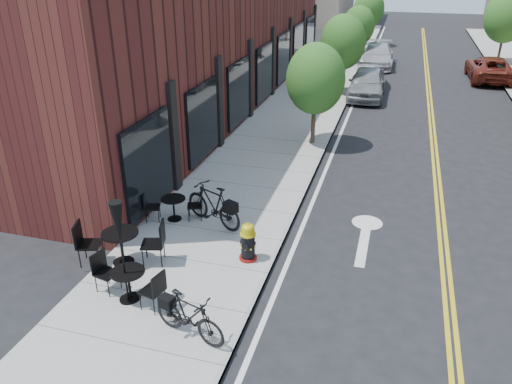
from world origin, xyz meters
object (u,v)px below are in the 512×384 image
(fire_hydrant, at_px, (248,242))
(bistro_set_a, at_px, (129,281))
(parked_car_c, at_px, (377,55))
(bicycle_right, at_px, (189,316))
(bistro_set_b, at_px, (121,243))
(parked_car_a, at_px, (367,83))
(patio_umbrella, at_px, (119,232))
(parked_car_far, at_px, (490,69))
(bistro_set_c, at_px, (174,206))
(bicycle_left, at_px, (213,205))
(parked_car_b, at_px, (370,77))

(fire_hydrant, height_order, bistro_set_a, fire_hydrant)
(parked_car_c, bearing_deg, bicycle_right, -95.24)
(bistro_set_b, distance_m, parked_car_a, 17.89)
(bicycle_right, bearing_deg, bistro_set_b, 69.07)
(bicycle_right, relative_size, bistro_set_b, 0.80)
(fire_hydrant, height_order, patio_umbrella, patio_umbrella)
(bistro_set_b, bearing_deg, parked_car_far, 48.17)
(bistro_set_c, distance_m, parked_car_c, 23.51)
(bicycle_left, xyz_separation_m, parked_car_far, (9.43, 20.87, -0.01))
(bistro_set_b, distance_m, bistro_set_c, 2.34)
(fire_hydrant, bearing_deg, parked_car_a, 89.42)
(fire_hydrant, relative_size, bistro_set_a, 0.58)
(bistro_set_c, xyz_separation_m, parked_car_c, (3.98, 23.17, 0.18))
(bicycle_right, xyz_separation_m, parked_car_a, (1.71, 19.30, 0.15))
(bistro_set_a, height_order, bistro_set_c, bistro_set_a)
(parked_car_c, bearing_deg, fire_hydrant, -95.01)
(bistro_set_a, height_order, parked_car_c, parked_car_c)
(bicycle_right, bearing_deg, parked_car_far, -1.99)
(parked_car_a, bearing_deg, parked_car_far, 40.95)
(bistro_set_b, distance_m, parked_car_b, 19.90)
(bicycle_right, distance_m, bistro_set_c, 4.82)
(bicycle_right, height_order, parked_car_c, parked_car_c)
(fire_hydrant, relative_size, bicycle_right, 0.61)
(bistro_set_a, distance_m, bistro_set_b, 1.46)
(parked_car_a, bearing_deg, fire_hydrant, -95.72)
(bistro_set_b, bearing_deg, parked_car_c, 63.71)
(bicycle_left, relative_size, bistro_set_a, 1.13)
(bistro_set_c, distance_m, parked_car_b, 17.58)
(fire_hydrant, relative_size, parked_car_far, 0.20)
(bistro_set_a, distance_m, parked_car_far, 26.41)
(bistro_set_b, relative_size, parked_car_c, 0.41)
(bistro_set_c, bearing_deg, bistro_set_b, -117.55)
(parked_car_b, bearing_deg, bistro_set_a, -104.82)
(bistro_set_b, height_order, patio_umbrella, patio_umbrella)
(patio_umbrella, bearing_deg, fire_hydrant, 48.17)
(bistro_set_c, bearing_deg, patio_umbrella, -102.10)
(parked_car_c, height_order, parked_car_far, parked_car_c)
(bicycle_left, xyz_separation_m, parked_car_c, (2.83, 23.10, 0.01))
(bistro_set_b, xyz_separation_m, bistro_set_c, (0.27, 2.32, -0.12))
(parked_car_c, bearing_deg, patio_umbrella, -98.98)
(bistro_set_b, relative_size, parked_car_b, 0.52)
(fire_hydrant, xyz_separation_m, bistro_set_b, (-2.82, -0.98, 0.07))
(bicycle_left, relative_size, patio_umbrella, 0.83)
(bistro_set_a, bearing_deg, parked_car_far, 80.64)
(bicycle_left, relative_size, bicycle_right, 1.19)
(bicycle_left, relative_size, parked_car_c, 0.39)
(parked_car_a, distance_m, parked_car_b, 2.07)
(fire_hydrant, bearing_deg, parked_car_c, 91.07)
(bistro_set_a, distance_m, parked_car_a, 18.87)
(bistro_set_b, bearing_deg, bistro_set_c, 66.45)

